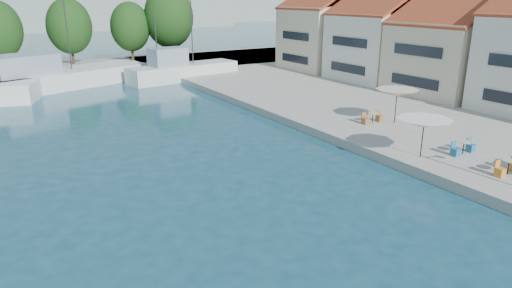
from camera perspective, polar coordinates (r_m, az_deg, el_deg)
quay_right at (r=43.55m, az=23.90°, el=4.51°), size 32.00×92.00×0.60m
quay_far at (r=61.90m, az=-26.40°, el=7.78°), size 90.00×16.00×0.60m
hill_east at (r=182.00m, az=-14.92°, el=16.41°), size 140.00×40.00×12.00m
building_04 at (r=46.17m, az=23.06°, el=11.27°), size 9.00×8.80×9.20m
building_05 at (r=51.93m, az=14.96°, el=12.94°), size 8.40×8.80×9.70m
building_06 at (r=58.52m, az=8.50°, el=14.08°), size 9.00×8.80×10.20m
trawler_03 at (r=52.73m, az=-24.37°, el=7.42°), size 20.84×11.52×10.20m
trawler_04 at (r=54.09m, az=-9.34°, el=9.01°), size 13.40×5.09×10.20m
tree_06 at (r=66.55m, az=-22.32°, el=13.45°), size 5.76×5.76×8.53m
tree_07 at (r=67.76m, az=-15.44°, el=13.94°), size 5.42×5.42×8.03m
tree_08 at (r=67.83m, az=-10.83°, el=15.32°), size 6.89×6.89×10.21m
umbrella_white at (r=27.08m, az=20.28°, el=2.46°), size 3.12×3.12×2.23m
umbrella_cream at (r=33.91m, az=17.23°, el=6.15°), size 3.07×3.07×2.47m
cafe_table_01 at (r=26.75m, az=28.97°, el=-2.73°), size 1.82×0.70×0.76m
cafe_table_02 at (r=28.97m, az=24.48°, el=-0.59°), size 1.82×0.70×0.76m
cafe_table_03 at (r=33.94m, az=14.36°, el=3.05°), size 1.82×0.70×0.76m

